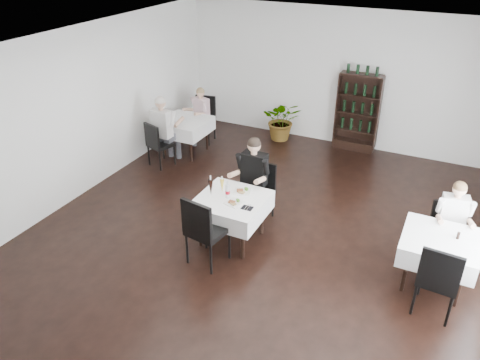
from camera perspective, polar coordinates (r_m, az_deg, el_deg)
name	(u,v)px	position (r m, az deg, el deg)	size (l,w,h in m)	color
room_shell	(250,159)	(6.72, 1.18, 2.55)	(9.00, 9.00, 9.00)	black
wine_shelf	(357,113)	(10.62, 14.12, 7.89)	(0.90, 0.28, 1.75)	black
main_table	(232,206)	(7.26, -1.04, -3.24)	(1.03, 1.03, 0.77)	black
left_table	(185,126)	(10.28, -6.72, 6.53)	(0.98, 0.98, 0.77)	black
right_table	(439,247)	(6.95, 23.07, -7.53)	(0.98, 0.98, 0.77)	black
potted_tree	(282,120)	(10.99, 5.16, 7.30)	(0.86, 0.75, 0.96)	#27531C
main_chair_far	(260,187)	(7.89, 2.47, -0.91)	(0.49, 0.50, 1.00)	black
main_chair_near	(203,228)	(6.75, -4.49, -5.83)	(0.59, 0.59, 1.13)	black
left_chair_far	(204,116)	(10.90, -4.40, 7.79)	(0.54, 0.55, 1.04)	black
left_chair_near	(157,142)	(9.77, -10.04, 4.59)	(0.55, 0.55, 0.96)	black
right_chair_far	(445,225)	(7.71, 23.73, -5.03)	(0.52, 0.53, 0.87)	black
right_chair_near	(439,277)	(6.43, 23.07, -10.84)	(0.52, 0.53, 1.07)	black
diner_main	(252,174)	(7.67, 1.44, 0.72)	(0.56, 0.56, 1.49)	#3D3E45
diner_left_far	(199,111)	(10.76, -5.01, 8.36)	(0.56, 0.59, 1.29)	#3D3E45
diner_left_near	(164,124)	(9.78, -9.21, 6.71)	(0.57, 0.57, 1.49)	#3D3E45
diner_right_far	(454,217)	(7.42, 24.59, -4.13)	(0.53, 0.55, 1.31)	#3D3E45
plate_far	(242,191)	(7.34, 0.29, -1.36)	(0.31, 0.31, 0.08)	white
plate_near	(234,202)	(7.04, -0.73, -2.75)	(0.28, 0.28, 0.07)	white
pilsner_dark	(211,187)	(7.21, -3.58, -0.88)	(0.08, 0.08, 0.34)	black
pilsner_lager	(222,186)	(7.28, -2.20, -0.72)	(0.07, 0.07, 0.29)	gold
coke_bottle	(228,191)	(7.15, -1.52, -1.37)	(0.07, 0.07, 0.28)	silver
napkin_cutlery	(247,208)	(6.94, 0.88, -3.41)	(0.17, 0.18, 0.02)	black
pepper_mill	(458,236)	(6.91, 25.06, -6.16)	(0.04, 0.04, 0.10)	black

